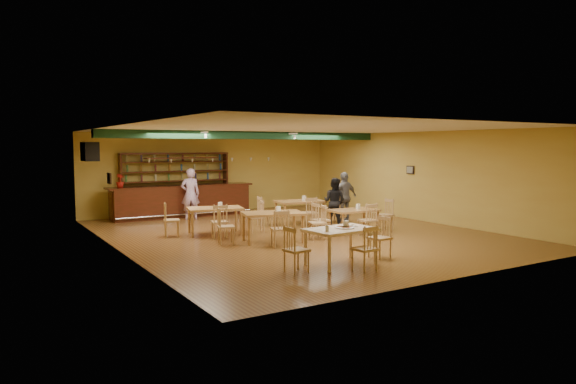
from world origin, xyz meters
TOP-DOWN VIEW (x-y plane):
  - floor at (0.00, 0.00)m, footprint 12.00×12.00m
  - ceiling_beam at (0.00, 2.80)m, footprint 10.00×0.30m
  - track_rail_left at (-1.80, 3.40)m, footprint 0.05×2.50m
  - track_rail_right at (1.40, 3.40)m, footprint 0.05×2.50m
  - ac_unit at (-4.80, 4.20)m, footprint 0.34×0.70m
  - picture_left at (-4.97, 1.00)m, footprint 0.04×0.34m
  - picture_right at (4.97, 0.50)m, footprint 0.04×0.34m
  - bar_counter at (-1.56, 5.15)m, footprint 5.21×0.85m
  - back_bar_hutch at (-1.56, 5.78)m, footprint 4.03×0.40m
  - poinsettia at (-3.71, 5.15)m, footprint 0.33×0.33m
  - dining_table_a at (-2.05, 1.07)m, footprint 1.71×1.26m
  - dining_table_b at (1.09, 1.50)m, footprint 1.63×1.11m
  - dining_table_c at (-1.24, -0.85)m, footprint 1.77×1.33m
  - dining_table_d at (1.48, -0.82)m, footprint 1.41×0.89m
  - near_table at (-1.32, -3.91)m, footprint 1.53×1.05m
  - pizza_tray at (-1.22, -3.91)m, footprint 0.47×0.47m
  - parmesan_shaker at (-1.79, -4.07)m, footprint 0.08×0.08m
  - napkin_stack at (-0.96, -3.70)m, footprint 0.25×0.23m
  - pizza_server at (-1.06, -3.86)m, footprint 0.33×0.19m
  - side_plate at (-0.75, -4.12)m, footprint 0.24×0.24m
  - patron_bar at (-1.56, 4.33)m, footprint 0.72×0.55m
  - patron_right_a at (1.89, 0.70)m, footprint 0.85×0.92m
  - patron_right_b at (2.68, 1.18)m, footprint 1.00×0.49m

SIDE VIEW (x-z plane):
  - floor at x=0.00m, z-range 0.00..0.00m
  - dining_table_d at x=1.48m, z-range 0.00..0.69m
  - dining_table_b at x=1.09m, z-range 0.00..0.76m
  - dining_table_a at x=-2.05m, z-range 0.00..0.77m
  - near_table at x=-1.32m, z-range 0.00..0.78m
  - dining_table_c at x=-1.24m, z-range 0.00..0.79m
  - bar_counter at x=-1.56m, z-range 0.00..1.13m
  - patron_right_a at x=1.89m, z-range 0.00..1.51m
  - side_plate at x=-0.75m, z-range 0.78..0.79m
  - pizza_tray at x=-1.22m, z-range 0.78..0.79m
  - napkin_stack at x=-0.96m, z-range 0.78..0.81m
  - pizza_server at x=-1.06m, z-range 0.79..0.80m
  - patron_right_b at x=2.68m, z-range 0.00..1.66m
  - parmesan_shaker at x=-1.79m, z-range 0.78..0.89m
  - patron_bar at x=-1.56m, z-range 0.00..1.76m
  - back_bar_hutch at x=-1.56m, z-range 0.00..2.28m
  - poinsettia at x=-3.71m, z-range 1.13..1.59m
  - picture_left at x=-4.97m, z-range 1.56..1.84m
  - picture_right at x=4.97m, z-range 1.56..1.84m
  - ac_unit at x=-4.80m, z-range 2.11..2.59m
  - ceiling_beam at x=0.00m, z-range 2.75..3.00m
  - track_rail_left at x=-1.80m, z-range 2.92..2.96m
  - track_rail_right at x=1.40m, z-range 2.92..2.96m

